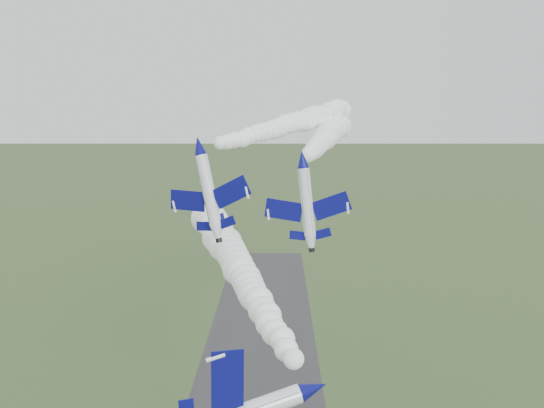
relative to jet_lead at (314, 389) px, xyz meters
The scene contains 6 objects.
jet_lead is the anchor object (origin of this frame).
smoke_trail_jet_lead 33.71m from the jet_lead, 104.35° to the left, with size 5.46×61.41×5.46m, color white, non-canonical shape.
jet_pair_left 38.22m from the jet_lead, 111.65° to the left, with size 11.09×13.05×3.92m.
smoke_trail_jet_pair_left 70.35m from the jet_lead, 89.60° to the left, with size 4.87×69.09×4.87m, color white, non-canonical shape.
jet_pair_right 34.92m from the jet_lead, 89.62° to the left, with size 10.81×12.87×3.23m.
smoke_trail_jet_pair_right 72.92m from the jet_lead, 84.75° to the left, with size 5.80×73.78×5.80m, color white, non-canonical shape.
Camera 1 is at (3.85, -52.63, 49.94)m, focal length 40.00 mm.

